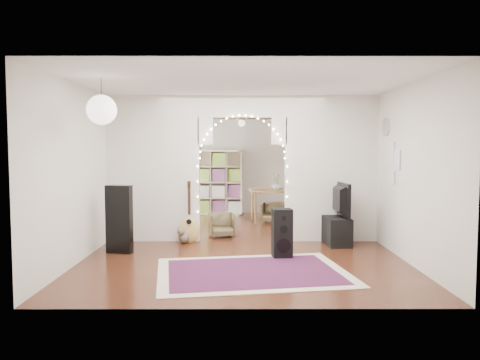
{
  "coord_description": "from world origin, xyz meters",
  "views": [
    {
      "loc": [
        -0.06,
        -8.7,
        1.75
      ],
      "look_at": [
        -0.04,
        0.3,
        1.12
      ],
      "focal_mm": 35.0,
      "sensor_mm": 36.0,
      "label": 1
    }
  ],
  "objects_px": {
    "acoustic_guitar": "(189,220)",
    "dining_chair_left": "(222,225)",
    "media_console": "(334,229)",
    "dining_table": "(276,193)",
    "floor_speaker": "(282,233)",
    "dining_chair_right": "(273,212)",
    "bookcase": "(211,182)"
  },
  "relations": [
    {
      "from": "media_console",
      "to": "dining_table",
      "type": "relative_size",
      "value": 0.79
    },
    {
      "from": "floor_speaker",
      "to": "dining_chair_right",
      "type": "distance_m",
      "value": 3.49
    },
    {
      "from": "floor_speaker",
      "to": "media_console",
      "type": "bearing_deg",
      "value": 40.76
    },
    {
      "from": "bookcase",
      "to": "dining_chair_left",
      "type": "xyz_separation_m",
      "value": [
        0.4,
        -3.13,
        -0.61
      ]
    },
    {
      "from": "bookcase",
      "to": "dining_table",
      "type": "height_order",
      "value": "bookcase"
    },
    {
      "from": "media_console",
      "to": "bookcase",
      "type": "distance_m",
      "value": 4.54
    },
    {
      "from": "acoustic_guitar",
      "to": "dining_chair_left",
      "type": "height_order",
      "value": "acoustic_guitar"
    },
    {
      "from": "dining_chair_right",
      "to": "media_console",
      "type": "bearing_deg",
      "value": -56.93
    },
    {
      "from": "dining_chair_left",
      "to": "dining_chair_right",
      "type": "bearing_deg",
      "value": 47.78
    },
    {
      "from": "acoustic_guitar",
      "to": "media_console",
      "type": "height_order",
      "value": "acoustic_guitar"
    },
    {
      "from": "dining_chair_left",
      "to": "dining_chair_right",
      "type": "xyz_separation_m",
      "value": [
        1.13,
        1.75,
        0.0
      ]
    },
    {
      "from": "bookcase",
      "to": "dining_chair_right",
      "type": "relative_size",
      "value": 3.27
    },
    {
      "from": "acoustic_guitar",
      "to": "dining_chair_left",
      "type": "xyz_separation_m",
      "value": [
        0.57,
        0.62,
        -0.19
      ]
    },
    {
      "from": "floor_speaker",
      "to": "dining_chair_left",
      "type": "bearing_deg",
      "value": 114.64
    },
    {
      "from": "bookcase",
      "to": "dining_table",
      "type": "distance_m",
      "value": 2.03
    },
    {
      "from": "floor_speaker",
      "to": "bookcase",
      "type": "height_order",
      "value": "bookcase"
    },
    {
      "from": "dining_chair_right",
      "to": "acoustic_guitar",
      "type": "bearing_deg",
      "value": -114.48
    },
    {
      "from": "floor_speaker",
      "to": "dining_table",
      "type": "relative_size",
      "value": 0.62
    },
    {
      "from": "acoustic_guitar",
      "to": "dining_chair_right",
      "type": "distance_m",
      "value": 2.92
    },
    {
      "from": "floor_speaker",
      "to": "dining_chair_right",
      "type": "height_order",
      "value": "floor_speaker"
    },
    {
      "from": "acoustic_guitar",
      "to": "dining_table",
      "type": "xyz_separation_m",
      "value": [
        1.78,
        2.53,
        0.26
      ]
    },
    {
      "from": "acoustic_guitar",
      "to": "floor_speaker",
      "type": "xyz_separation_m",
      "value": [
        1.59,
        -1.12,
        -0.03
      ]
    },
    {
      "from": "dining_chair_left",
      "to": "dining_chair_right",
      "type": "height_order",
      "value": "dining_chair_right"
    },
    {
      "from": "acoustic_guitar",
      "to": "media_console",
      "type": "relative_size",
      "value": 0.96
    },
    {
      "from": "dining_table",
      "to": "bookcase",
      "type": "bearing_deg",
      "value": 138.11
    },
    {
      "from": "floor_speaker",
      "to": "dining_chair_left",
      "type": "relative_size",
      "value": 1.54
    },
    {
      "from": "acoustic_guitar",
      "to": "bookcase",
      "type": "distance_m",
      "value": 3.78
    },
    {
      "from": "media_console",
      "to": "dining_chair_right",
      "type": "distance_m",
      "value": 2.55
    },
    {
      "from": "dining_chair_left",
      "to": "bookcase",
      "type": "bearing_deg",
      "value": 87.86
    },
    {
      "from": "bookcase",
      "to": "dining_chair_right",
      "type": "height_order",
      "value": "bookcase"
    },
    {
      "from": "bookcase",
      "to": "dining_chair_right",
      "type": "distance_m",
      "value": 2.15
    },
    {
      "from": "media_console",
      "to": "dining_table",
      "type": "xyz_separation_m",
      "value": [
        -0.87,
        2.53,
        0.43
      ]
    }
  ]
}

